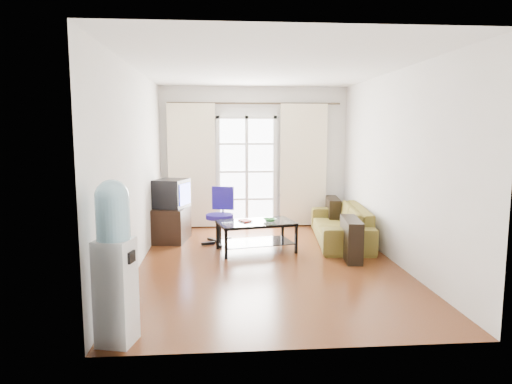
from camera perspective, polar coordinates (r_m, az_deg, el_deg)
floor at (r=6.56m, az=1.51°, el=-8.84°), size 5.20×5.20×0.00m
ceiling at (r=6.35m, az=1.60°, el=15.23°), size 5.20×5.20×0.00m
wall_back at (r=8.90m, az=-0.23°, el=4.35°), size 3.60×0.02×2.70m
wall_front at (r=3.75m, az=5.79°, el=-0.23°), size 3.60×0.02×2.70m
wall_left at (r=6.38m, az=-14.76°, el=2.79°), size 0.02×5.20×2.70m
wall_right at (r=6.75m, az=16.96°, el=2.97°), size 0.02×5.20×2.70m
french_door at (r=8.85m, az=-1.17°, el=2.55°), size 1.16×0.06×2.15m
curtain_rod at (r=8.80m, az=-0.19°, el=11.03°), size 3.30×0.04×0.04m
curtain_left at (r=8.78m, az=-8.02°, el=3.25°), size 0.90×0.07×2.35m
curtain_right at (r=8.91m, az=5.94°, el=3.35°), size 0.90×0.07×2.35m
radiator at (r=9.01m, az=4.90°, el=-2.17°), size 0.64×0.12×0.64m
sofa at (r=7.84m, az=10.53°, el=-3.96°), size 2.25×1.28×0.60m
coffee_table at (r=7.10m, az=0.00°, el=-5.04°), size 1.27×0.89×0.47m
bowl at (r=7.07m, az=1.73°, el=-3.52°), size 0.30×0.30×0.05m
book at (r=7.04m, az=-1.92°, el=-3.68°), size 0.34×0.35×0.02m
remote at (r=7.03m, az=-1.29°, el=-3.70°), size 0.17×0.06×0.02m
tv_stand at (r=7.92m, az=-10.55°, el=-3.94°), size 0.64×0.86×0.58m
crt_tv at (r=7.81m, az=-10.66°, el=-0.18°), size 0.64×0.65×0.48m
task_chair at (r=7.61m, az=-4.49°, el=-4.40°), size 0.79×0.79×0.93m
water_cooler at (r=4.16m, az=-17.26°, el=-8.03°), size 0.36×0.36×1.46m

